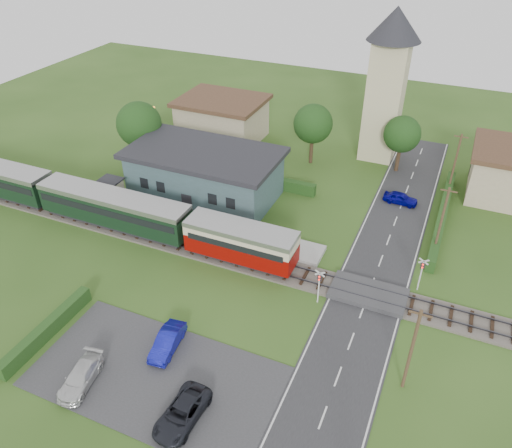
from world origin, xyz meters
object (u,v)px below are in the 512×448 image
at_px(pedestrian_near, 241,229).
at_px(car_park_blue, 167,342).
at_px(pedestrian_far, 121,198).
at_px(house_east, 512,173).
at_px(crossing_signal_far, 422,270).
at_px(car_park_silver, 81,377).
at_px(house_west, 222,119).
at_px(crossing_signal_near, 319,282).
at_px(station_building, 205,173).
at_px(train, 87,201).
at_px(church_tower, 388,75).
at_px(car_park_dark, 182,413).
at_px(car_on_road, 401,198).
at_px(equipment_hut, 111,191).

bearing_deg(pedestrian_near, car_park_blue, 117.66).
bearing_deg(pedestrian_far, house_east, -55.06).
bearing_deg(crossing_signal_far, pedestrian_near, 178.91).
relative_size(house_east, car_park_silver, 2.08).
xyz_separation_m(crossing_signal_far, pedestrian_far, (-30.20, 0.46, -0.76)).
bearing_deg(house_west, crossing_signal_near, -49.89).
xyz_separation_m(station_building, crossing_signal_near, (16.40, -11.40, -0.55)).
relative_size(train, crossing_signal_far, 13.18).
relative_size(church_tower, car_park_dark, 3.84).
bearing_deg(car_park_silver, crossing_signal_far, 33.79).
relative_size(house_east, car_park_blue, 2.19).
distance_m(car_on_road, car_park_blue, 29.65).
height_order(house_east, crossing_signal_far, house_east).
distance_m(car_park_dark, pedestrian_far, 26.58).
relative_size(station_building, church_tower, 0.91).
xyz_separation_m(car_on_road, car_park_silver, (-15.51, -32.20, 0.04)).
height_order(church_tower, house_west, church_tower).
height_order(station_building, train, station_building).
xyz_separation_m(car_park_dark, pedestrian_far, (-18.53, 19.03, 0.67)).
bearing_deg(station_building, car_park_blue, -68.81).
bearing_deg(station_building, train, -132.78).
distance_m(equipment_hut, car_park_blue, 21.71).
bearing_deg(car_park_dark, car_on_road, 77.94).
relative_size(car_park_blue, car_park_silver, 0.95).
relative_size(crossing_signal_near, car_on_road, 0.92).
xyz_separation_m(crossing_signal_near, car_park_blue, (-8.46, -9.09, -1.40)).
xyz_separation_m(station_building, car_on_road, (19.76, 6.70, -2.04)).
bearing_deg(car_park_blue, house_east, 49.46).
bearing_deg(house_east, crossing_signal_near, -119.13).
height_order(train, pedestrian_near, train).
distance_m(station_building, car_on_road, 20.96).
height_order(equipment_hut, crossing_signal_near, crossing_signal_near).
bearing_deg(pedestrian_far, church_tower, -35.70).
bearing_deg(church_tower, equipment_hut, -135.25).
distance_m(church_tower, pedestrian_far, 32.87).
relative_size(church_tower, pedestrian_far, 9.43).
distance_m(equipment_hut, train, 3.24).
height_order(house_west, car_park_silver, house_west).
distance_m(train, car_park_blue, 19.97).
xyz_separation_m(station_building, house_west, (-5.00, 14.01, 0.10)).
xyz_separation_m(station_building, train, (-8.32, -8.99, -0.52)).
xyz_separation_m(car_on_road, car_park_dark, (-7.82, -31.88, 0.06)).
bearing_deg(train, house_west, 81.78).
bearing_deg(crossing_signal_far, car_on_road, 106.11).
bearing_deg(car_park_silver, station_building, 88.94).
xyz_separation_m(car_park_blue, car_park_dark, (3.99, -4.68, -0.02)).
distance_m(train, pedestrian_far, 3.42).
bearing_deg(church_tower, house_east, -14.93).
relative_size(house_west, house_east, 1.23).
distance_m(station_building, pedestrian_far, 9.11).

